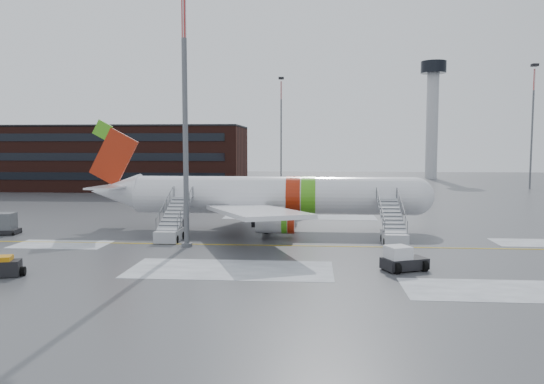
# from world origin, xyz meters

# --- Properties ---
(ground) EXTENTS (260.00, 260.00, 0.00)m
(ground) POSITION_xyz_m (0.00, 0.00, 0.00)
(ground) COLOR #494C4F
(ground) RESTS_ON ground
(airliner) EXTENTS (35.03, 32.97, 11.18)m
(airliner) POSITION_xyz_m (-5.34, 7.65, 3.42)
(airliner) COLOR white
(airliner) RESTS_ON ground
(airstair_fwd) EXTENTS (2.05, 7.70, 3.48)m
(airstair_fwd) POSITION_xyz_m (6.61, 1.12, 1.06)
(airstair_fwd) COLOR #B8BAC0
(airstair_fwd) RESTS_ON ground
(airstair_aft) EXTENTS (2.05, 7.70, 3.48)m
(airstair_aft) POSITION_xyz_m (-13.15, 1.12, 1.06)
(airstair_aft) COLOR #B1B3B8
(airstair_aft) RESTS_ON ground
(pushback_tug) EXTENTS (3.36, 3.02, 1.70)m
(pushback_tug) POSITION_xyz_m (5.70, -9.32, 0.75)
(pushback_tug) COLOR black
(pushback_tug) RESTS_ON ground
(uld_container) EXTENTS (2.73, 2.14, 2.06)m
(uld_container) POSITION_xyz_m (-29.94, 2.75, 0.96)
(uld_container) COLOR black
(uld_container) RESTS_ON ground
(baggage_tractor) EXTENTS (2.73, 1.72, 1.35)m
(baggage_tractor) POSITION_xyz_m (-20.39, -13.10, 0.57)
(baggage_tractor) COLOR black
(baggage_tractor) RESTS_ON ground
(light_mast_near) EXTENTS (1.20, 1.20, 21.82)m
(light_mast_near) POSITION_xyz_m (-10.99, -2.00, 11.41)
(light_mast_near) COLOR #595B60
(light_mast_near) RESTS_ON ground
(terminal_building) EXTENTS (62.00, 16.11, 12.30)m
(terminal_building) POSITION_xyz_m (-45.00, 54.98, 6.20)
(terminal_building) COLOR #3F1E16
(terminal_building) RESTS_ON ground
(control_tower) EXTENTS (6.40, 6.40, 30.00)m
(control_tower) POSITION_xyz_m (30.00, 95.00, 18.75)
(control_tower) COLOR #B2B5BA
(control_tower) RESTS_ON ground
(light_mast_far_ne) EXTENTS (1.20, 1.20, 24.25)m
(light_mast_far_ne) POSITION_xyz_m (42.00, 62.00, 13.84)
(light_mast_far_ne) COLOR #595B60
(light_mast_far_ne) RESTS_ON ground
(light_mast_far_n) EXTENTS (1.20, 1.20, 24.25)m
(light_mast_far_n) POSITION_xyz_m (-8.00, 78.00, 13.84)
(light_mast_far_n) COLOR #595B60
(light_mast_far_n) RESTS_ON ground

